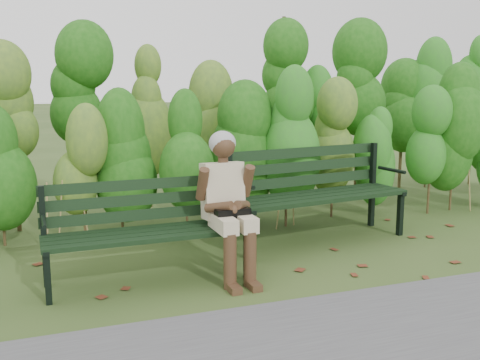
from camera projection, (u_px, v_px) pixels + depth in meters
name	position (u px, v px, depth m)	size (l,w,h in m)	color
ground	(253.00, 264.00, 5.29)	(80.00, 80.00, 0.00)	#324A1D
hedge_band	(197.00, 118.00, 6.79)	(11.04, 1.67, 2.42)	#47381E
leaf_litter	(236.00, 268.00, 5.19)	(5.06, 2.13, 0.01)	brown
bench_left	(145.00, 222.00, 4.82)	(1.73, 0.59, 0.86)	black
bench_right	(313.00, 186.00, 6.04)	(2.05, 0.91, 0.99)	black
seated_woman	(227.00, 196.00, 4.86)	(0.51, 0.74, 1.28)	#BFB096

